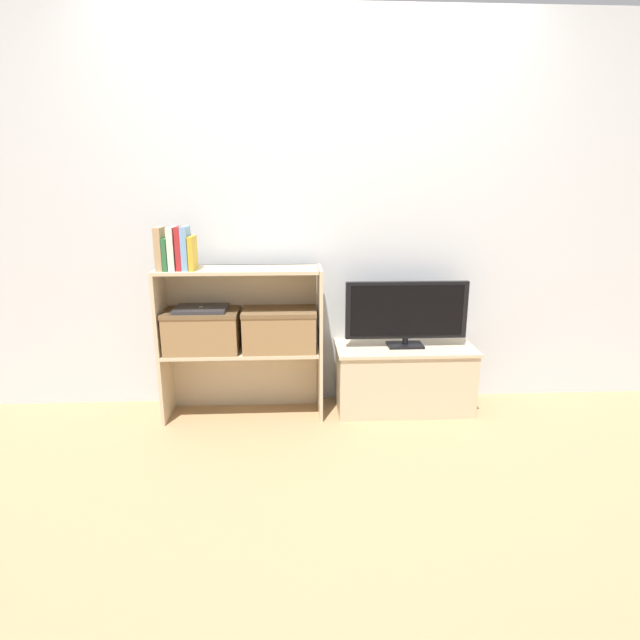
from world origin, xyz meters
The scene contains 15 objects.
ground_plane centered at (0.00, 0.00, 0.00)m, with size 16.00×16.00×0.00m, color #A37F56.
wall_back centered at (0.00, 0.40, 1.20)m, with size 10.00×0.05×2.40m.
tv_stand centered at (0.54, 0.18, 0.21)m, with size 0.86×0.39×0.42m.
tv centered at (0.54, 0.18, 0.64)m, with size 0.75×0.14×0.41m.
bookshelf_lower_tier centered at (-0.48, 0.21, 0.27)m, with size 0.96×0.30×0.43m.
bookshelf_upper_tier centered at (-0.48, 0.21, 0.74)m, with size 0.96×0.30×0.50m.
book_tan centered at (-0.91, 0.10, 1.05)m, with size 0.04×0.14×0.24m.
book_forest centered at (-0.87, 0.10, 1.02)m, with size 0.03×0.15×0.18m.
book_ivory centered at (-0.84, 0.10, 1.05)m, with size 0.04×0.14×0.24m.
book_crimson centered at (-0.80, 0.10, 1.05)m, with size 0.03×0.13×0.25m.
book_skyblue centered at (-0.76, 0.10, 1.05)m, with size 0.03×0.14×0.25m.
book_mustard centered at (-0.73, 0.10, 1.02)m, with size 0.03×0.16×0.19m.
storage_basket_left centered at (-0.71, 0.13, 0.56)m, with size 0.44×0.27×0.25m.
storage_basket_right centered at (-0.25, 0.13, 0.56)m, with size 0.44×0.27×0.25m.
laptop centered at (-0.71, 0.13, 0.69)m, with size 0.30×0.23×0.02m.
Camera 1 is at (-0.15, -2.77, 1.37)m, focal length 28.00 mm.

